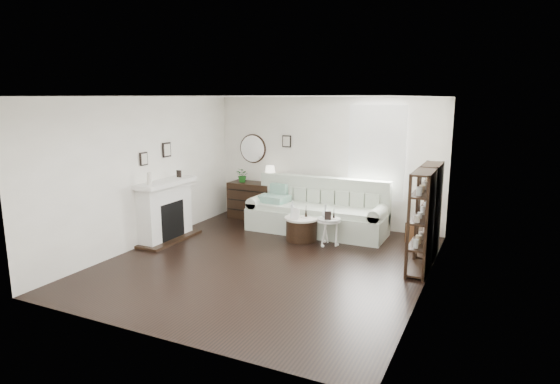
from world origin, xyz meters
The scene contains 18 objects.
room centered at (0.73, 2.70, 1.60)m, with size 5.50×5.50×5.50m.
fireplace centered at (-2.32, 0.30, 0.54)m, with size 0.50×1.40×1.84m.
shelf_unit_far centered at (2.33, 1.55, 0.80)m, with size 0.30×0.80×1.60m.
shelf_unit_near centered at (2.33, 0.65, 0.80)m, with size 0.30×0.80×1.60m.
sofa centered at (0.09, 2.09, 0.36)m, with size 2.79×0.96×1.08m.
quilt centered at (-0.82, 1.95, 0.63)m, with size 0.55×0.45×0.14m, color #25875E.
suitcase centered at (2.10, 2.22, 0.18)m, with size 0.53×0.18×0.35m, color brown.
dresser centered at (-1.54, 2.47, 0.41)m, with size 1.23×0.53×0.82m.
table_lamp centered at (-1.18, 2.47, 1.02)m, with size 0.26×0.26×0.41m, color white, non-canonical shape.
potted_plant centered at (-1.85, 2.42, 0.98)m, with size 0.29×0.25×0.32m, color #185217.
drum_table centered at (0.02, 1.40, 0.23)m, with size 0.65×0.65×0.45m.
pedestal_table centered at (0.61, 1.30, 0.47)m, with size 0.43×0.43×0.52m.
eiffel_drum centered at (0.09, 1.44, 0.55)m, with size 0.12×0.12×0.21m, color black, non-canonical shape.
bottle_drum centered at (-0.14, 1.33, 0.60)m, with size 0.07×0.07×0.31m, color silver.
card_frame_drum centered at (-0.02, 1.24, 0.55)m, with size 0.16×0.01×0.21m, color white.
eiffel_ped centered at (0.69, 1.33, 0.60)m, with size 0.09×0.09×0.16m, color black, non-canonical shape.
flask_ped centered at (0.53, 1.32, 0.65)m, with size 0.14×0.14×0.26m, color silver, non-canonical shape.
card_frame_ped centered at (0.62, 1.19, 0.60)m, with size 0.12×0.01×0.16m, color black.
Camera 1 is at (3.36, -6.56, 2.68)m, focal length 30.00 mm.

